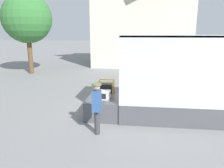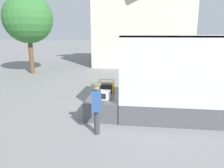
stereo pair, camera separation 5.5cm
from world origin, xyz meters
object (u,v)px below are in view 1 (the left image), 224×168
object	(u,v)px
box_truck	(218,93)
street_tree	(27,18)
microwave	(104,95)
portable_generator	(107,88)
worker_person	(97,104)

from	to	relation	value
box_truck	street_tree	xyz separation A→B (m)	(-11.65, 8.11, 3.28)
microwave	street_tree	size ratio (longest dim) A/B	0.07
street_tree	portable_generator	bearing A→B (deg)	-46.46
box_truck	portable_generator	distance (m)	4.37
microwave	portable_generator	bearing A→B (deg)	92.20
portable_generator	box_truck	bearing A→B (deg)	-5.55
street_tree	worker_person	bearing A→B (deg)	-53.82
microwave	street_tree	bearing A→B (deg)	130.75
box_truck	worker_person	xyz separation A→B (m)	(-4.32, -1.93, 0.03)
portable_generator	street_tree	xyz separation A→B (m)	(-7.30, 7.68, 3.34)
microwave	worker_person	xyz separation A→B (m)	(0.00, -1.52, 0.15)
box_truck	street_tree	bearing A→B (deg)	145.18
worker_person	street_tree	size ratio (longest dim) A/B	0.28
box_truck	portable_generator	size ratio (longest dim) A/B	9.36
box_truck	portable_generator	bearing A→B (deg)	174.45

